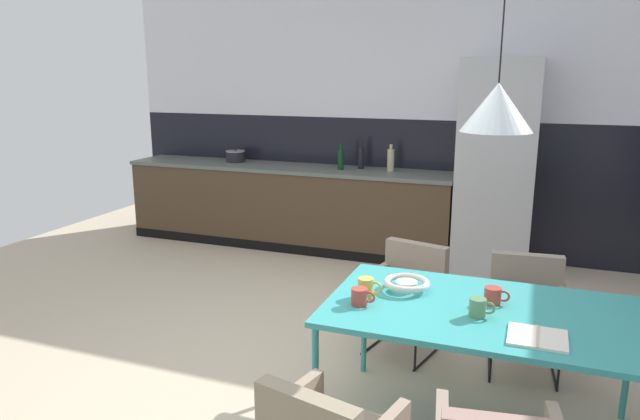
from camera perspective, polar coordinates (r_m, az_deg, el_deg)
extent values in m
plane|color=#BFAE93|center=(3.82, -2.72, -16.61)|extent=(8.45, 8.45, 0.00)
cube|color=black|center=(6.40, 8.35, 2.47)|extent=(6.50, 0.12, 1.43)
cube|color=silver|center=(6.30, 8.81, 15.34)|extent=(6.50, 0.12, 1.43)
cube|color=#473524|center=(6.51, -3.28, 0.24)|extent=(3.68, 0.60, 0.86)
cube|color=#596059|center=(6.42, -3.33, 4.16)|extent=(3.71, 0.63, 0.04)
cube|color=black|center=(6.34, -4.35, -3.71)|extent=(3.68, 0.01, 0.10)
cube|color=#ADAFB2|center=(5.87, 16.96, 4.12)|extent=(0.72, 0.60, 2.05)
cube|color=teal|center=(3.14, 15.77, -9.61)|extent=(1.60, 0.95, 0.03)
cylinder|color=teal|center=(3.80, 4.37, -10.92)|extent=(0.04, 0.04, 0.69)
cylinder|color=teal|center=(3.72, 28.08, -13.11)|extent=(0.04, 0.04, 0.69)
cylinder|color=teal|center=(3.07, -0.46, -17.22)|extent=(0.04, 0.04, 0.69)
cube|color=gray|center=(3.99, 19.59, -9.79)|extent=(0.52, 0.50, 0.06)
cube|color=gray|center=(4.11, 19.64, -6.26)|extent=(0.46, 0.12, 0.32)
cube|color=gray|center=(3.98, 22.89, -8.61)|extent=(0.08, 0.42, 0.14)
cube|color=gray|center=(3.94, 16.48, -8.28)|extent=(0.08, 0.42, 0.14)
cylinder|color=black|center=(3.93, 22.50, -13.82)|extent=(0.02, 0.02, 0.36)
cylinder|color=black|center=(3.89, 16.49, -13.56)|extent=(0.02, 0.02, 0.36)
cylinder|color=black|center=(4.27, 21.95, -11.54)|extent=(0.02, 0.02, 0.36)
cylinder|color=black|center=(4.24, 16.47, -11.28)|extent=(0.02, 0.02, 0.36)
cylinder|color=black|center=(4.17, 22.00, -14.77)|extent=(0.05, 0.41, 0.02)
cylinder|color=black|center=(4.14, 16.32, -14.53)|extent=(0.05, 0.41, 0.02)
cube|color=gray|center=(4.06, 8.11, -8.64)|extent=(0.58, 0.56, 0.06)
cube|color=gray|center=(4.16, 9.45, -5.33)|extent=(0.46, 0.19, 0.32)
cube|color=gray|center=(3.94, 11.04, -7.91)|extent=(0.15, 0.41, 0.14)
cube|color=gray|center=(4.12, 5.41, -6.74)|extent=(0.15, 0.41, 0.14)
cylinder|color=black|center=(3.91, 9.39, -13.00)|extent=(0.02, 0.02, 0.37)
cylinder|color=black|center=(4.08, 4.22, -11.70)|extent=(0.02, 0.02, 0.37)
cylinder|color=black|center=(4.23, 11.67, -11.01)|extent=(0.02, 0.02, 0.37)
cylinder|color=black|center=(4.38, 6.80, -9.92)|extent=(0.02, 0.02, 0.37)
cylinder|color=black|center=(4.14, 10.48, -14.16)|extent=(0.12, 0.41, 0.02)
cylinder|color=black|center=(4.30, 5.51, -12.91)|extent=(0.12, 0.41, 0.02)
cube|color=gray|center=(2.66, -2.70, -18.49)|extent=(0.15, 0.41, 0.14)
cylinder|color=silver|center=(3.30, 8.50, -7.38)|extent=(0.12, 0.12, 0.05)
torus|color=silver|center=(3.29, 8.51, -7.09)|extent=(0.26, 0.26, 0.04)
cube|color=white|center=(2.88, 19.29, -11.54)|extent=(0.13, 0.24, 0.01)
cube|color=white|center=(2.89, 21.93, -11.75)|extent=(0.13, 0.24, 0.01)
cube|color=beige|center=(2.88, 20.62, -11.50)|extent=(0.01, 0.24, 0.00)
cylinder|color=#B23D33|center=(3.06, 3.89, -8.50)|extent=(0.09, 0.09, 0.09)
torus|color=#B23D33|center=(3.05, 4.90, -8.55)|extent=(0.06, 0.01, 0.06)
cylinder|color=#B23D33|center=(3.20, 16.63, -8.07)|extent=(0.09, 0.09, 0.09)
torus|color=#B23D33|center=(3.20, 17.65, -8.09)|extent=(0.06, 0.01, 0.06)
cylinder|color=gold|center=(3.17, 4.53, -7.60)|extent=(0.09, 0.09, 0.11)
torus|color=gold|center=(3.15, 5.49, -7.63)|extent=(0.07, 0.01, 0.07)
cylinder|color=#5B8456|center=(3.02, 15.24, -9.24)|extent=(0.08, 0.08, 0.09)
torus|color=#5B8456|center=(3.02, 16.27, -9.25)|extent=(0.07, 0.01, 0.07)
cylinder|color=black|center=(6.79, -8.31, 5.21)|extent=(0.22, 0.22, 0.12)
cylinder|color=gray|center=(6.78, -8.33, 5.75)|extent=(0.22, 0.22, 0.01)
sphere|color=black|center=(6.78, -8.34, 5.90)|extent=(0.02, 0.02, 0.02)
cylinder|color=tan|center=(6.11, 6.97, 4.88)|extent=(0.07, 0.07, 0.23)
cylinder|color=tan|center=(6.09, 7.00, 6.19)|extent=(0.03, 0.03, 0.05)
cylinder|color=#0F3319|center=(6.16, 2.05, 5.01)|extent=(0.06, 0.06, 0.22)
cylinder|color=#0F3319|center=(6.14, 2.06, 6.31)|extent=(0.03, 0.03, 0.06)
cylinder|color=black|center=(6.24, 4.04, 5.14)|extent=(0.06, 0.06, 0.23)
cylinder|color=black|center=(6.22, 4.06, 6.56)|extent=(0.03, 0.03, 0.08)
cone|color=silver|center=(2.89, 17.04, 9.63)|extent=(0.34, 0.34, 0.23)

